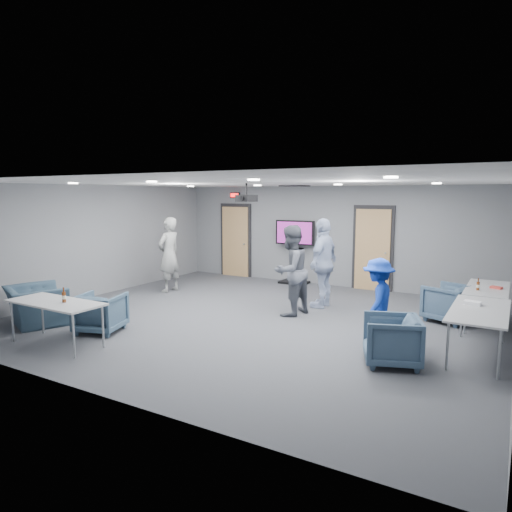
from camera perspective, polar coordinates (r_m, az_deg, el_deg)
The scene contains 27 objects.
floor at distance 9.21m, azimuth 0.00°, elevation -7.88°, with size 9.00×9.00×0.00m, color #3C3F44.
ceiling at distance 8.87m, azimuth 0.00°, elevation 9.17°, with size 9.00×9.00×0.00m, color silver.
wall_back at distance 12.54m, azimuth 9.19°, elevation 2.47°, with size 9.00×0.02×2.70m, color slate.
wall_front at distance 5.87m, azimuth -19.97°, elevation -3.80°, with size 9.00×0.02×2.70m, color slate.
wall_left at distance 11.83m, azimuth -19.23°, elevation 1.83°, with size 0.02×8.00×2.70m, color slate.
door_left at distance 13.88m, azimuth -2.56°, elevation 1.89°, with size 1.06×0.17×2.24m.
door_right at distance 12.15m, azimuth 14.38°, elevation 0.83°, with size 1.06×0.17×2.24m.
exit_sign at distance 13.79m, azimuth -2.64°, elevation 7.60°, with size 0.32×0.08×0.16m.
hvac_diffuser at distance 11.58m, azimuth 4.85°, elevation 8.73°, with size 0.60×0.60×0.03m, color black.
downlights at distance 8.87m, azimuth 0.00°, elevation 9.07°, with size 6.18×3.78×0.02m.
person_a at distance 11.81m, azimuth -10.81°, elevation 0.17°, with size 0.69×0.46×1.90m, color gray.
person_b at distance 9.35m, azimuth 4.33°, elevation -1.83°, with size 0.90×0.70×1.86m, color #4F555F.
person_c at distance 10.10m, azimuth 8.43°, elevation -0.87°, with size 1.15×0.48×1.96m, color #AEBEE0.
person_d at distance 7.88m, azimuth 15.00°, elevation -5.45°, with size 0.93×0.53×1.43m, color #1C40BA.
chair_right_a at distance 9.69m, azimuth 22.95°, elevation -5.45°, with size 0.79×0.81×0.74m, color #3B4F65.
chair_right_c at distance 7.05m, azimuth 16.59°, elevation -10.06°, with size 0.77×0.80×0.72m, color #3C5167.
chair_front_a at distance 8.76m, azimuth -18.87°, elevation -6.72°, with size 0.76×0.78×0.71m, color #3D556A.
chair_front_b at distance 9.76m, azimuth -25.79°, elevation -5.56°, with size 1.12×0.98×0.73m, color #344A5B.
table_right_a at distance 9.68m, azimuth 26.95°, elevation -3.80°, with size 0.73×1.75×0.73m.
table_right_b at distance 7.82m, azimuth 26.15°, elevation -6.29°, with size 0.81×1.94×0.73m.
table_front_left at distance 8.21m, azimuth -23.77°, elevation -5.56°, with size 1.72×0.73×0.73m.
bottle_front at distance 8.07m, azimuth -22.88°, elevation -4.73°, with size 0.06×0.06×0.25m.
bottle_right at distance 9.31m, azimuth 26.00°, elevation -3.36°, with size 0.06×0.06×0.22m.
snack_box at distance 9.62m, azimuth 27.83°, elevation -3.51°, with size 0.19×0.13×0.04m, color #C13930.
wrapper at distance 8.08m, azimuth 25.43°, elevation -5.32°, with size 0.25×0.17×0.06m, color white.
tv_stand at distance 12.70m, azimuth 4.85°, elevation 1.02°, with size 1.15×0.55×1.76m.
projector at distance 8.96m, azimuth -1.22°, elevation 7.26°, with size 0.40×0.37×0.36m.
Camera 1 is at (4.44, -7.68, 2.47)m, focal length 32.00 mm.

